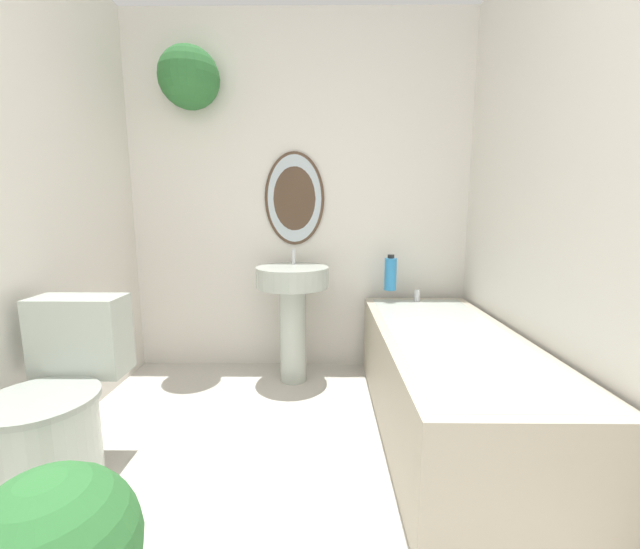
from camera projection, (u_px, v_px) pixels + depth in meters
name	position (u px, v px, depth m)	size (l,w,h in m)	color
wall_back	(286.00, 182.00, 2.67)	(2.43, 0.38, 2.40)	silver
wall_right	(604.00, 187.00, 1.42)	(0.06, 2.65, 2.40)	silver
toilet	(56.00, 416.00, 1.54)	(0.41, 0.57, 0.75)	#B2BCB2
pedestal_sink	(293.00, 300.00, 2.52)	(0.46, 0.46, 0.86)	#B2BCB2
bathtub	(448.00, 381.00, 1.97)	(0.68, 1.63, 0.59)	#B2A893
shampoo_bottle	(390.00, 274.00, 2.60)	(0.08, 0.08, 0.24)	#2D84C6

